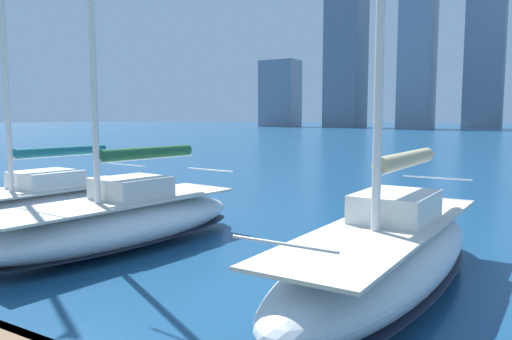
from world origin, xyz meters
name	(u,v)px	position (x,y,z in m)	size (l,w,h in m)	color
sailboat_tan	(387,253)	(-3.00, -7.00, 0.75)	(2.52, 8.90, 10.82)	silver
sailboat_forest	(119,220)	(3.95, -6.64, 0.72)	(3.33, 8.13, 11.27)	silver
sailboat_teal	(33,202)	(8.82, -7.51, 0.62)	(3.62, 8.94, 11.25)	white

